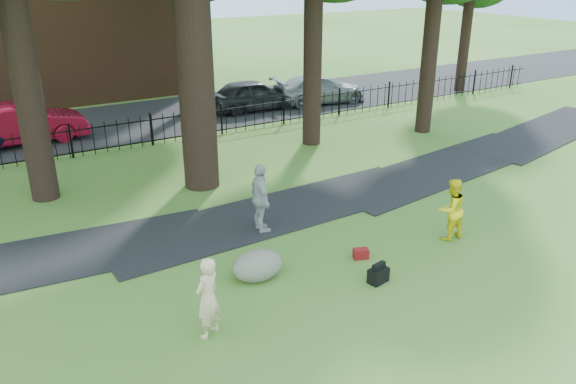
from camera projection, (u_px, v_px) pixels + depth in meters
ground at (325, 284)px, 12.55m from camera, size 120.00×120.00×0.00m
footpath at (277, 213)px, 16.12m from camera, size 36.07×3.85×0.03m
street at (124, 122)px, 25.25m from camera, size 80.00×7.00×0.02m
iron_fence at (151, 130)px, 21.84m from camera, size 44.00×0.04×1.20m
woman at (208, 298)px, 10.55m from camera, size 0.72×0.64×1.67m
man at (451, 209)px, 14.34m from camera, size 0.81×0.64×1.64m
pedestrian at (261, 199)px, 14.65m from camera, size 0.62×1.17×1.89m
boulder at (257, 263)px, 12.72m from camera, size 1.39×1.18×0.70m
backpack at (378, 275)px, 12.57m from camera, size 0.50×0.36×0.34m
red_bag at (361, 254)px, 13.61m from camera, size 0.41×0.33×0.25m
red_sedan at (22, 124)px, 21.98m from camera, size 4.85×1.77×1.59m
grey_car at (253, 95)px, 26.99m from camera, size 4.51×1.98×1.51m
silver_car at (319, 89)px, 28.40m from camera, size 5.05×2.60×1.40m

